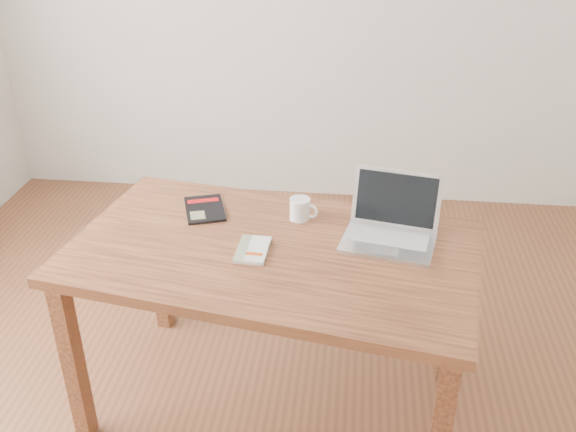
# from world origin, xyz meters

# --- Properties ---
(room) EXTENTS (4.04, 4.04, 2.70)m
(room) POSITION_xyz_m (-0.07, 0.00, 1.36)
(room) COLOR brown
(room) RESTS_ON ground
(desk) EXTENTS (1.56, 1.06, 0.75)m
(desk) POSITION_xyz_m (-0.01, 0.07, 0.66)
(desk) COLOR brown
(desk) RESTS_ON ground
(white_guidebook) EXTENTS (0.11, 0.18, 0.02)m
(white_guidebook) POSITION_xyz_m (-0.08, 0.03, 0.76)
(white_guidebook) COLOR silver
(white_guidebook) RESTS_ON desk
(black_guidebook) EXTENTS (0.21, 0.25, 0.01)m
(black_guidebook) POSITION_xyz_m (-0.32, 0.32, 0.76)
(black_guidebook) COLOR black
(black_guidebook) RESTS_ON desk
(laptop) EXTENTS (0.37, 0.33, 0.23)m
(laptop) POSITION_xyz_m (0.41, 0.18, 0.80)
(laptop) COLOR silver
(laptop) RESTS_ON desk
(coffee_mug) EXTENTS (0.11, 0.08, 0.08)m
(coffee_mug) POSITION_xyz_m (0.07, 0.29, 0.79)
(coffee_mug) COLOR white
(coffee_mug) RESTS_ON desk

